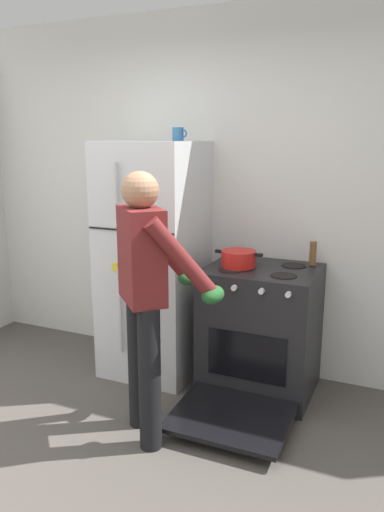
{
  "coord_description": "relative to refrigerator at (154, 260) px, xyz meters",
  "views": [
    {
      "loc": [
        1.38,
        -1.68,
        1.77
      ],
      "look_at": [
        0.04,
        1.32,
        1.0
      ],
      "focal_mm": 35.24,
      "sensor_mm": 36.0,
      "label": 1
    }
  ],
  "objects": [
    {
      "name": "ground",
      "position": [
        0.38,
        -1.57,
        -0.88
      ],
      "size": [
        8.0,
        8.0,
        0.0
      ],
      "primitive_type": "plane",
      "color": "#4C4742"
    },
    {
      "name": "pepper_mill",
      "position": [
        1.14,
        0.2,
        0.11
      ],
      "size": [
        0.05,
        0.05,
        0.17
      ],
      "primitive_type": "cylinder",
      "color": "brown",
      "rests_on": "stove_range"
    },
    {
      "name": "red_pot",
      "position": [
        0.68,
        -0.05,
        0.09
      ],
      "size": [
        0.34,
        0.24,
        0.11
      ],
      "color": "red",
      "rests_on": "stove_range"
    },
    {
      "name": "stove_range",
      "position": [
        0.84,
        -0.02,
        -0.44
      ],
      "size": [
        0.76,
        1.22,
        0.91
      ],
      "color": "black",
      "rests_on": "ground"
    },
    {
      "name": "refrigerator",
      "position": [
        0.0,
        0.0,
        0.0
      ],
      "size": [
        0.68,
        0.72,
        1.75
      ],
      "color": "silver",
      "rests_on": "ground"
    },
    {
      "name": "person_cook",
      "position": [
        0.4,
        -0.83,
        0.08
      ],
      "size": [
        0.65,
        0.68,
        1.6
      ],
      "color": "black",
      "rests_on": "ground"
    },
    {
      "name": "kitchen_wall_back",
      "position": [
        0.38,
        0.38,
        0.47
      ],
      "size": [
        6.0,
        0.1,
        2.7
      ],
      "primitive_type": "cube",
      "color": "silver",
      "rests_on": "ground"
    },
    {
      "name": "coffee_mug",
      "position": [
        0.18,
        0.05,
        0.92
      ],
      "size": [
        0.11,
        0.08,
        0.1
      ],
      "color": "#2D6093",
      "rests_on": "refrigerator"
    }
  ]
}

